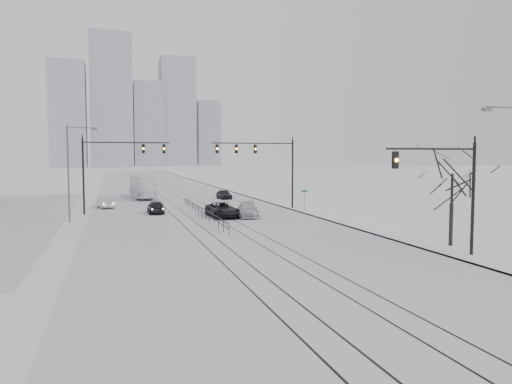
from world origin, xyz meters
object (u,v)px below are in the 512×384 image
Objects in this scene: sedan_sb_inner at (156,207)px; sedan_sb_outer at (105,202)px; sedan_nb_right at (248,210)px; bare_tree at (452,181)px; box_truck at (142,187)px; traffic_mast_near at (451,183)px; sedan_nb_far at (224,194)px; sedan_nb_front at (223,210)px.

sedan_sb_outer is at bearing -54.14° from sedan_sb_inner.
sedan_nb_right is at bearing 146.77° from sedan_sb_inner.
sedan_nb_right is (-8.68, 20.06, -3.78)m from bare_tree.
bare_tree reaches higher than box_truck.
sedan_nb_right is at bearing 105.20° from traffic_mast_near.
traffic_mast_near is 1.70× the size of sedan_sb_outer.
sedan_sb_outer is 19.11m from sedan_nb_right.
traffic_mast_near is 3.85m from bare_tree.
sedan_sb_inner is 20.20m from box_truck.
sedan_sb_inner is at bearing 123.97° from bare_tree.
sedan_nb_far is (10.94, 15.57, -0.04)m from sedan_sb_inner.
sedan_nb_right is at bearing 113.40° from bare_tree.
sedan_sb_inner is at bearing 113.91° from sedan_sb_outer.
box_truck reaches higher than sedan_nb_right.
bare_tree is 1.49× the size of sedan_sb_outer.
sedan_nb_far is at bearing 94.89° from sedan_nb_right.
box_truck is (-0.22, 20.18, 0.90)m from sedan_sb_inner.
traffic_mast_near is 24.21m from sedan_nb_right.
bare_tree reaches higher than sedan_nb_far.
sedan_sb_outer is 0.77× the size of sedan_nb_front.
sedan_sb_outer is (-20.23, 36.10, -3.89)m from traffic_mast_near.
sedan_sb_inner is at bearing 87.54° from box_truck.
traffic_mast_near is 0.61× the size of box_truck.
traffic_mast_near is at bearing -74.06° from sedan_nb_front.
traffic_mast_near is 41.57m from sedan_sb_outer.
bare_tree is 1.24× the size of sedan_nb_right.
box_truck is at bearing 107.22° from traffic_mast_near.
traffic_mast_near is at bearing -89.42° from sedan_nb_far.
sedan_nb_front is at bearing -107.51° from sedan_nb_far.
sedan_sb_inner is 0.36× the size of box_truck.
box_truck is (-11.16, 4.60, 0.94)m from sedan_nb_far.
sedan_nb_front is at bearing 139.68° from sedan_sb_inner.
sedan_nb_far is (-6.42, 41.34, -3.83)m from bare_tree.
bare_tree is at bearing -85.76° from sedan_nb_far.
bare_tree is at bearing -55.66° from sedan_nb_right.
sedan_nb_front reaches higher than sedan_sb_outer.
bare_tree is 40.28m from sedan_sb_outer.
traffic_mast_near is 51.33m from box_truck.
box_truck reaches higher than sedan_sb_inner.
traffic_mast_near is at bearing 104.12° from box_truck.
sedan_nb_front is (-8.79, 23.53, -3.82)m from traffic_mast_near.
sedan_nb_right is 1.27× the size of sedan_nb_far.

